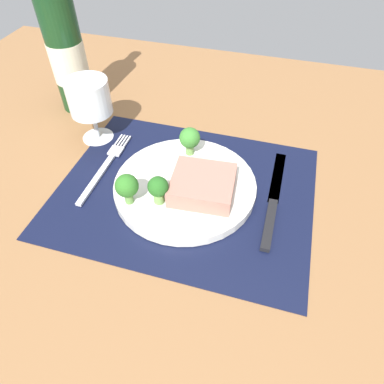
{
  "coord_description": "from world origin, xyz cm",
  "views": [
    {
      "loc": [
        12.58,
        -39.11,
        42.3
      ],
      "look_at": [
        1.72,
        -1.76,
        1.9
      ],
      "focal_mm": 32.49,
      "sensor_mm": 36.0,
      "label": 1
    }
  ],
  "objects_px": {
    "steak": "(203,185)",
    "knife": "(273,204)",
    "wine_bottle": "(67,54)",
    "wine_glass": "(90,100)",
    "fork": "(105,166)",
    "plate": "(185,186)"
  },
  "relations": [
    {
      "from": "steak",
      "to": "knife",
      "type": "bearing_deg",
      "value": 8.51
    },
    {
      "from": "wine_bottle",
      "to": "wine_glass",
      "type": "bearing_deg",
      "value": -45.89
    },
    {
      "from": "fork",
      "to": "wine_bottle",
      "type": "bearing_deg",
      "value": 127.45
    },
    {
      "from": "plate",
      "to": "steak",
      "type": "xyz_separation_m",
      "value": [
        0.03,
        -0.01,
        0.02
      ]
    },
    {
      "from": "steak",
      "to": "wine_glass",
      "type": "xyz_separation_m",
      "value": [
        -0.24,
        0.1,
        0.05
      ]
    },
    {
      "from": "wine_bottle",
      "to": "knife",
      "type": "bearing_deg",
      "value": -22.2
    },
    {
      "from": "knife",
      "to": "wine_glass",
      "type": "distance_m",
      "value": 0.37
    },
    {
      "from": "plate",
      "to": "wine_bottle",
      "type": "distance_m",
      "value": 0.37
    },
    {
      "from": "knife",
      "to": "wine_bottle",
      "type": "height_order",
      "value": "wine_bottle"
    },
    {
      "from": "plate",
      "to": "wine_bottle",
      "type": "height_order",
      "value": "wine_bottle"
    },
    {
      "from": "knife",
      "to": "wine_glass",
      "type": "xyz_separation_m",
      "value": [
        -0.36,
        0.09,
        0.08
      ]
    },
    {
      "from": "wine_bottle",
      "to": "wine_glass",
      "type": "height_order",
      "value": "wine_bottle"
    },
    {
      "from": "steak",
      "to": "knife",
      "type": "height_order",
      "value": "steak"
    },
    {
      "from": "plate",
      "to": "wine_glass",
      "type": "distance_m",
      "value": 0.24
    },
    {
      "from": "wine_bottle",
      "to": "wine_glass",
      "type": "distance_m",
      "value": 0.14
    },
    {
      "from": "steak",
      "to": "fork",
      "type": "distance_m",
      "value": 0.19
    },
    {
      "from": "steak",
      "to": "fork",
      "type": "height_order",
      "value": "steak"
    },
    {
      "from": "fork",
      "to": "knife",
      "type": "xyz_separation_m",
      "value": [
        0.3,
        -0.01,
        0.0
      ]
    },
    {
      "from": "fork",
      "to": "wine_glass",
      "type": "bearing_deg",
      "value": 122.09
    },
    {
      "from": "plate",
      "to": "knife",
      "type": "distance_m",
      "value": 0.15
    },
    {
      "from": "knife",
      "to": "wine_bottle",
      "type": "xyz_separation_m",
      "value": [
        -0.45,
        0.18,
        0.11
      ]
    },
    {
      "from": "wine_glass",
      "to": "fork",
      "type": "bearing_deg",
      "value": -55.15
    }
  ]
}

